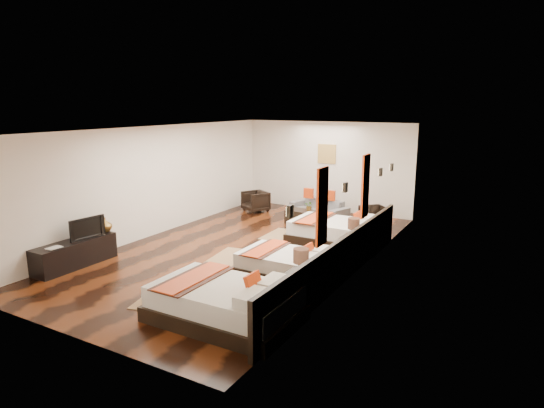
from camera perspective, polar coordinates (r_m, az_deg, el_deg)
The scene contains 30 objects.
floor at distance 10.95m, azimuth -3.25°, elevation -5.59°, with size 5.50×9.50×0.01m, color black.
ceiling at distance 10.44m, azimuth -3.44°, elevation 9.19°, with size 5.50×9.50×0.01m, color white.
back_wall at distance 14.77m, azimuth 6.72°, elevation 4.59°, with size 5.50×0.01×2.80m, color silver.
left_wall at distance 12.30m, azimuth -14.19°, elevation 2.75°, with size 0.01×9.50×2.80m, color silver.
right_wall at distance 9.43m, azimuth 10.84°, elevation 0.06°, with size 0.01×9.50×2.80m, color silver.
headboard_panel at distance 8.97m, azimuth 8.69°, elevation -6.80°, with size 0.08×6.60×0.90m, color black.
bed_near at distance 7.47m, azimuth -5.67°, elevation -11.95°, with size 2.32×1.46×0.88m.
bed_mid at distance 9.21m, azimuth 2.14°, elevation -7.43°, with size 1.95×1.23×0.74m.
bed_far at distance 11.43m, azimuth 8.11°, elevation -3.40°, with size 2.23×1.40×0.85m.
nightstand_a at distance 8.00m, azimuth 3.53°, elevation -9.87°, with size 0.50×0.50×0.99m.
nightstand_b at distance 10.25m, azimuth 9.89°, elevation -5.08°, with size 0.48×0.48×0.95m.
jute_mat_near at distance 8.58m, azimuth -13.04°, elevation -11.06°, with size 0.75×1.20×0.01m, color olive.
jute_mat_mid at distance 10.46m, azimuth -5.07°, elevation -6.46°, with size 0.75×1.20×0.01m, color olive.
jute_mat_far at distance 12.07m, azimuth 1.14°, elevation -3.84°, with size 0.75×1.20×0.01m, color olive.
tv_console at distance 10.62m, azimuth -23.00°, elevation -5.62°, with size 0.50×1.80×0.55m, color black.
tv at distance 10.60m, azimuth -21.92°, elevation -2.70°, with size 0.81×0.11×0.46m, color black.
book at distance 10.24m, azimuth -25.49°, elevation -4.80°, with size 0.21×0.28×0.03m, color black.
figurine at distance 10.99m, azimuth -19.82°, elevation -2.40°, with size 0.31×0.31×0.32m, color brown.
sofa at distance 14.05m, azimuth 5.78°, elevation -0.48°, with size 1.84×0.72×0.54m, color slate.
armchair_left at distance 14.63m, azimuth -2.04°, elevation 0.32°, with size 0.69×0.71×0.65m, color black.
armchair_right at distance 13.04m, azimuth 12.36°, elevation -1.56°, with size 0.64×0.66×0.60m, color black.
coffee_table at distance 13.13m, azimuth 3.92°, elevation -1.65°, with size 1.00×0.50×0.40m, color black.
table_plant at distance 13.03m, azimuth 4.60°, elevation -0.24°, with size 0.25×0.22×0.28m, color #285E1F.
orange_panel_a at distance 7.64m, azimuth 6.16°, elevation -0.35°, with size 0.04×0.40×1.30m, color #D86014.
orange_panel_b at distance 9.66m, azimuth 11.38°, elevation 2.15°, with size 0.04×0.40×1.30m, color #D86014.
sconce_near at distance 6.64m, azimuth 2.20°, elevation -0.88°, with size 0.07×0.12×0.18m.
sconce_mid at distance 8.62m, azimuth 8.95°, elevation 2.04°, with size 0.07×0.12×0.18m.
sconce_far at distance 10.68m, azimuth 13.15°, elevation 3.84°, with size 0.07×0.12×0.18m.
sconce_lounge at distance 11.54m, azimuth 14.44°, elevation 4.39°, with size 0.07×0.12×0.18m.
gold_artwork at distance 14.70m, azimuth 6.73°, elevation 6.13°, with size 0.60×0.04×0.60m, color #AD873F.
Camera 1 is at (5.67, -8.75, 3.37)m, focal length 30.70 mm.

